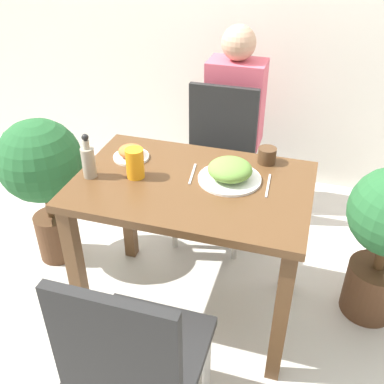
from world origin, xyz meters
name	(u,v)px	position (x,y,z in m)	size (l,w,h in m)	color
ground_plane	(192,305)	(0.00, 0.00, 0.00)	(16.00, 16.00, 0.00)	beige
dining_table	(192,207)	(0.00, 0.00, 0.62)	(1.01, 0.66, 0.75)	brown
chair_near	(134,358)	(0.02, -0.71, 0.50)	(0.42, 0.42, 0.89)	black
chair_far	(217,157)	(-0.05, 0.68, 0.50)	(0.42, 0.42, 0.89)	black
food_plate	(230,172)	(0.15, 0.06, 0.79)	(0.27, 0.27, 0.09)	white
side_plate	(131,153)	(-0.33, 0.12, 0.77)	(0.17, 0.17, 0.06)	white
drink_cup	(267,155)	(0.28, 0.26, 0.78)	(0.08, 0.08, 0.07)	#4C331E
juice_glass	(135,163)	(-0.25, -0.03, 0.81)	(0.08, 0.08, 0.13)	orange
sauce_bottle	(88,161)	(-0.43, -0.08, 0.82)	(0.06, 0.06, 0.20)	gray
fork_utensil	(192,174)	(-0.02, 0.06, 0.75)	(0.03, 0.17, 0.00)	silver
spoon_utensil	(268,185)	(0.31, 0.06, 0.75)	(0.02, 0.18, 0.00)	silver
potted_plant_left	(42,171)	(-0.86, 0.15, 0.57)	(0.44, 0.44, 0.85)	#51331E
person_figure	(234,123)	(-0.03, 1.00, 0.58)	(0.34, 0.22, 1.17)	#2D3347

